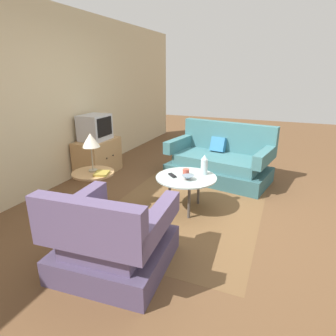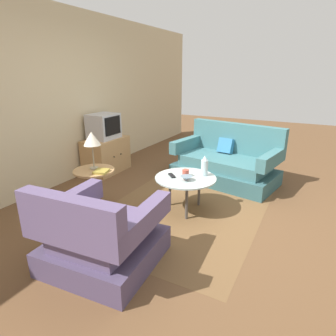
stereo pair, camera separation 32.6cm
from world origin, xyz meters
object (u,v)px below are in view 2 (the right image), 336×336
at_px(couch, 226,163).
at_px(television, 104,126).
at_px(armchair, 101,238).
at_px(mug, 186,173).
at_px(tv_remote_dark, 172,175).
at_px(vase, 204,166).
at_px(side_table, 95,181).
at_px(book, 101,171).
at_px(tv_stand, 106,155).
at_px(bowl, 186,178).
at_px(table_lamp, 92,140).
at_px(coffee_table, 186,180).

height_order(couch, television, television).
height_order(armchair, mug, armchair).
xyz_separation_m(television, tv_remote_dark, (-0.78, -1.74, -0.36)).
relative_size(vase, tv_remote_dark, 1.80).
distance_m(armchair, side_table, 1.21).
bearing_deg(side_table, book, -101.88).
xyz_separation_m(side_table, mug, (0.56, -1.04, 0.11)).
relative_size(couch, book, 7.89).
height_order(armchair, vase, armchair).
bearing_deg(television, tv_stand, -90.00).
height_order(armchair, bowl, armchair).
bearing_deg(table_lamp, book, -109.74).
height_order(couch, tv_remote_dark, couch).
bearing_deg(mug, bowl, -152.83).
bearing_deg(tv_stand, coffee_table, -111.05).
xyz_separation_m(couch, coffee_table, (-1.32, 0.15, 0.12)).
bearing_deg(couch, tv_stand, 26.61).
bearing_deg(television, mug, -110.17).
height_order(side_table, vase, vase).
bearing_deg(television, couch, -74.13).
relative_size(coffee_table, book, 3.48).
bearing_deg(tv_remote_dark, tv_stand, -160.61).
xyz_separation_m(coffee_table, side_table, (-0.52, 1.05, -0.02)).
bearing_deg(bowl, vase, -26.36).
bearing_deg(couch, side_table, 67.55).
xyz_separation_m(coffee_table, mug, (0.03, 0.01, 0.09)).
bearing_deg(mug, coffee_table, -156.65).
bearing_deg(coffee_table, side_table, 116.45).
distance_m(coffee_table, book, 1.07).
distance_m(armchair, television, 2.78).
distance_m(television, mug, 2.05).
bearing_deg(side_table, table_lamp, 33.05).
height_order(television, mug, television).
relative_size(armchair, mug, 7.60).
bearing_deg(coffee_table, bowl, -151.54).
distance_m(armchair, coffee_table, 1.42).
bearing_deg(tv_remote_dark, bowl, 31.77).
distance_m(vase, bowl, 0.32).
bearing_deg(table_lamp, couch, -33.96).
relative_size(side_table, table_lamp, 1.14).
relative_size(tv_stand, television, 1.61).
bearing_deg(tv_stand, table_lamp, -145.86).
height_order(table_lamp, bowl, table_lamp).
relative_size(armchair, tv_remote_dark, 6.98).
distance_m(armchair, book, 1.12).
bearing_deg(book, couch, -47.37).
height_order(tv_stand, television, television).
xyz_separation_m(table_lamp, bowl, (0.40, -1.13, -0.45)).
distance_m(coffee_table, tv_stand, 2.05).
relative_size(armchair, vase, 3.87).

